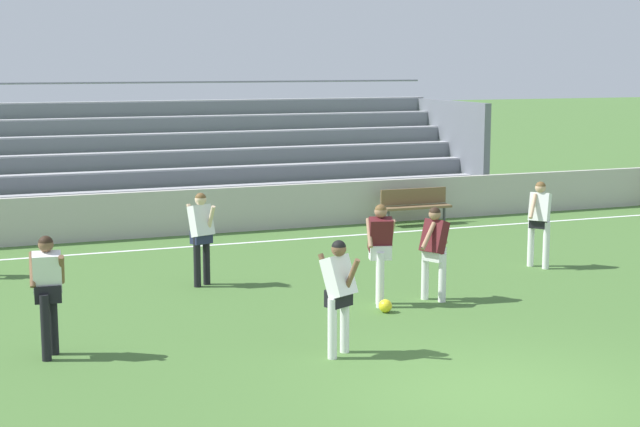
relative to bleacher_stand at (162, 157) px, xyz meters
name	(u,v)px	position (x,y,z in m)	size (l,w,h in m)	color
ground_plane	(499,394)	(0.91, -15.48, -1.53)	(160.00, 160.00, 0.00)	#477033
field_line_sideline	(247,243)	(0.91, -4.76, -1.53)	(44.00, 0.12, 0.01)	white
sideline_wall	(229,210)	(0.91, -3.27, -1.00)	(48.00, 0.16, 1.07)	#BCB7AD
bleacher_stand	(162,157)	(0.00, 0.00, 0.00)	(17.43, 4.58, 3.49)	#B2B2B7
bench_near_wall_gap	(415,203)	(5.56, -3.91, -0.99)	(1.80, 0.40, 0.90)	brown
player_dark_wide_left	(434,245)	(2.35, -11.00, -0.57)	(0.73, 0.51, 1.62)	white
player_dark_challenging	(380,245)	(1.35, -10.99, -0.50)	(0.55, 0.43, 1.72)	white
player_white_deep_cover	(201,230)	(-1.07, -8.50, -0.51)	(0.48, 0.53, 1.71)	black
player_white_trailing_run	(539,216)	(5.54, -9.37, -0.50)	(0.72, 0.51, 1.72)	white
player_white_overlapping	(48,285)	(-4.09, -11.95, -0.51)	(0.48, 0.52, 1.71)	black
player_white_on_ball	(339,288)	(-0.34, -13.29, -0.56)	(0.52, 0.65, 1.63)	white
soccer_ball	(385,306)	(1.25, -11.43, -1.42)	(0.22, 0.22, 0.22)	yellow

